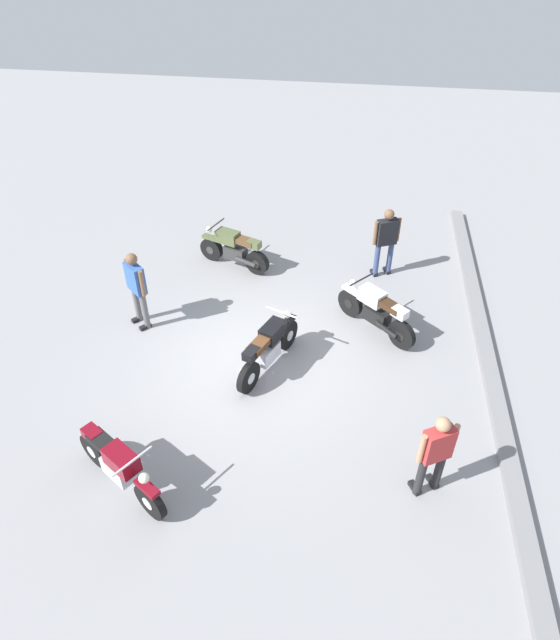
{
  "coord_description": "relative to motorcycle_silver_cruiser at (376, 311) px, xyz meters",
  "views": [
    {
      "loc": [
        8.02,
        1.69,
        7.6
      ],
      "look_at": [
        -0.46,
        0.4,
        0.75
      ],
      "focal_mm": 30.83,
      "sensor_mm": 36.0,
      "label": 1
    }
  ],
  "objects": [
    {
      "name": "person_in_black_shirt",
      "position": [
        -2.21,
        0.14,
        0.5
      ],
      "size": [
        0.47,
        0.65,
        1.77
      ],
      "rotation": [
        0.0,
        0.0,
        3.59
      ],
      "color": "#384772",
      "rests_on": "ground"
    },
    {
      "name": "person_in_red_shirt",
      "position": [
        3.91,
        0.89,
        0.44
      ],
      "size": [
        0.48,
        0.61,
        1.68
      ],
      "rotation": [
        0.0,
        0.0,
        3.66
      ],
      "color": "#262628",
      "rests_on": "ground"
    },
    {
      "name": "curb_edge",
      "position": [
        1.35,
        2.28,
        -0.45
      ],
      "size": [
        14.0,
        0.3,
        0.15
      ],
      "primitive_type": "cube",
      "color": "gray",
      "rests_on": "ground"
    },
    {
      "name": "ground_plane",
      "position": [
        1.35,
        -2.32,
        -0.52
      ],
      "size": [
        40.0,
        40.0,
        0.0
      ],
      "primitive_type": "plane",
      "color": "gray"
    },
    {
      "name": "person_in_blue_shirt",
      "position": [
        0.53,
        -5.01,
        0.51
      ],
      "size": [
        0.55,
        0.58,
        1.78
      ],
      "rotation": [
        0.0,
        0.0,
        5.57
      ],
      "color": "#59595B",
      "rests_on": "ground"
    },
    {
      "name": "motorcycle_maroon_cruiser",
      "position": [
        4.57,
        -3.89,
        0.0
      ],
      "size": [
        1.22,
        1.83,
        1.09
      ],
      "rotation": [
        0.0,
        0.0,
        1.0
      ],
      "color": "black",
      "rests_on": "ground"
    },
    {
      "name": "motorcycle_black_cruiser",
      "position": [
        1.5,
        -2.06,
        0.0
      ],
      "size": [
        1.98,
        1.0,
        1.09
      ],
      "rotation": [
        0.0,
        0.0,
        2.75
      ],
      "color": "black",
      "rests_on": "ground"
    },
    {
      "name": "motorcycle_silver_cruiser",
      "position": [
        0.0,
        0.0,
        0.0
      ],
      "size": [
        1.45,
        1.66,
        1.09
      ],
      "rotation": [
        0.0,
        0.0,
        4.0
      ],
      "color": "black",
      "rests_on": "ground"
    },
    {
      "name": "motorcycle_olive_vintage",
      "position": [
        -2.04,
        -3.52,
        -0.03
      ],
      "size": [
        0.97,
        1.88,
        1.07
      ],
      "rotation": [
        0.0,
        0.0,
        4.36
      ],
      "color": "black",
      "rests_on": "ground"
    }
  ]
}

